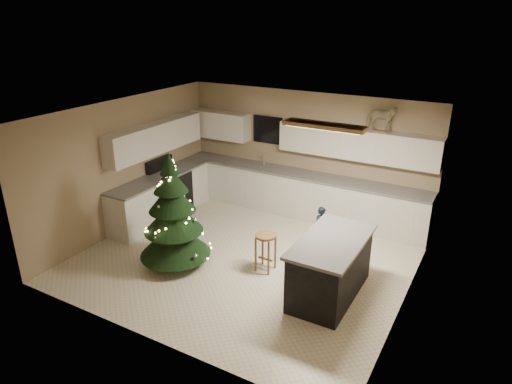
% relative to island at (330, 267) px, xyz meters
% --- Properties ---
extents(ground_plane, '(5.50, 5.50, 0.00)m').
position_rel_island_xyz_m(ground_plane, '(-1.69, 0.32, -0.48)').
color(ground_plane, beige).
extents(room_shell, '(5.52, 5.02, 2.61)m').
position_rel_island_xyz_m(room_shell, '(-1.66, 0.33, 1.27)').
color(room_shell, gray).
rests_on(room_shell, ground_plane).
extents(cabinetry, '(5.50, 3.20, 2.00)m').
position_rel_island_xyz_m(cabinetry, '(-2.60, 1.97, 0.28)').
color(cabinetry, silver).
rests_on(cabinetry, ground_plane).
extents(island, '(0.90, 1.70, 0.95)m').
position_rel_island_xyz_m(island, '(0.00, 0.00, 0.00)').
color(island, black).
rests_on(island, ground_plane).
extents(bar_stool, '(0.35, 0.35, 0.66)m').
position_rel_island_xyz_m(bar_stool, '(-1.20, 0.15, 0.02)').
color(bar_stool, brown).
rests_on(bar_stool, ground_plane).
extents(christmas_tree, '(1.26, 1.22, 2.02)m').
position_rel_island_xyz_m(christmas_tree, '(-2.67, -0.43, 0.35)').
color(christmas_tree, '#3F2816').
rests_on(christmas_tree, ground_plane).
extents(toddler, '(0.34, 0.33, 0.80)m').
position_rel_island_xyz_m(toddler, '(-0.69, 1.37, -0.08)').
color(toddler, black).
rests_on(toddler, ground_plane).
extents(rocking_horse, '(0.60, 0.32, 0.51)m').
position_rel_island_xyz_m(rocking_horse, '(-0.11, 2.65, 1.78)').
color(rocking_horse, brown).
rests_on(rocking_horse, cabinetry).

